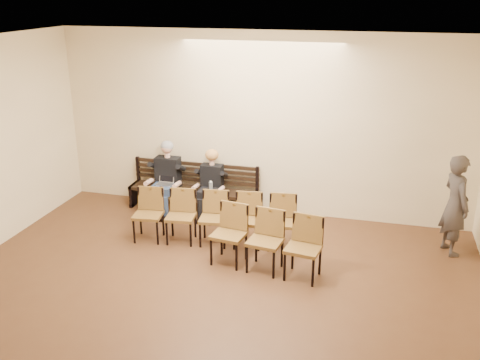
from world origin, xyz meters
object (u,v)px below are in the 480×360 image
Objects in this scene: water_bottle at (211,193)px; passerby at (456,198)px; bench at (193,199)px; chair_row_back at (265,242)px; seated_woman at (211,186)px; bag at (229,205)px; laptop at (165,186)px; seated_man at (166,176)px; chair_row_front at (214,219)px.

passerby is at bearing -2.42° from water_bottle.
chair_row_back is at bearing -46.38° from bench.
water_bottle is (0.10, -0.30, -0.03)m from seated_woman.
seated_woman reaches higher than bag.
laptop is 1.32m from bag.
seated_woman is at bearing -143.44° from bag.
seated_woman is at bearing 0.00° from seated_man.
chair_row_front is (0.34, -0.89, -0.11)m from water_bottle.
chair_row_back is (1.19, -2.09, 0.34)m from bag.
water_bottle is 0.08× the size of chair_row_front.
seated_woman is 2.39m from chair_row_back.
passerby reaches higher than bag.
seated_woman reaches higher than laptop.
seated_man is 1.82m from chair_row_front.
chair_row_back is at bearing -37.95° from seated_man.
passerby is (4.37, -0.48, 0.38)m from seated_woman.
bench is 0.72m from bag.
chair_row_back is (1.38, -1.57, -0.08)m from water_bottle.
chair_row_back is at bearing -60.39° from bag.
seated_woman is 5.07× the size of water_bottle.
bag is at bearing 69.56° from water_bottle.
water_bottle is 0.60× the size of bag.
chair_row_front is 1.62× the size of chair_row_back.
water_bottle is (1.02, -0.30, -0.14)m from seated_man.
chair_row_front is at bearing -69.69° from seated_woman.
bag is at bearing 88.72° from chair_row_front.
seated_man reaches higher than laptop.
seated_woman reaches higher than water_bottle.
laptop is at bearing 63.39° from passerby.
bench is at bearing 59.66° from passerby.
chair_row_back is (2.40, -1.87, -0.22)m from seated_man.
laptop is at bearing 172.31° from water_bottle.
chair_row_front is at bearing -56.91° from bench.
bag is at bearing 8.02° from bench.
chair_row_front is at bearing -41.24° from seated_man.
seated_man reaches higher than chair_row_front.
passerby reaches higher than chair_row_front.
laptop is 0.17× the size of chair_row_back.
laptop is 0.15× the size of passerby.
seated_man is 3.58× the size of bag.
water_bottle is at bearing 64.40° from passerby.
seated_man is at bearing -169.71° from bag.
chair_row_back is (1.90, -1.99, 0.26)m from bench.
seated_woman is at bearing 22.03° from laptop.
seated_man is at bearing 150.18° from chair_row_back.
seated_man is (-0.50, -0.12, 0.48)m from bench.
laptop is (0.02, -0.17, -0.14)m from seated_man.
seated_woman is at bearing 108.93° from water_bottle.
water_bottle is at bearing 139.45° from chair_row_back.
bag is at bearing 127.74° from chair_row_back.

